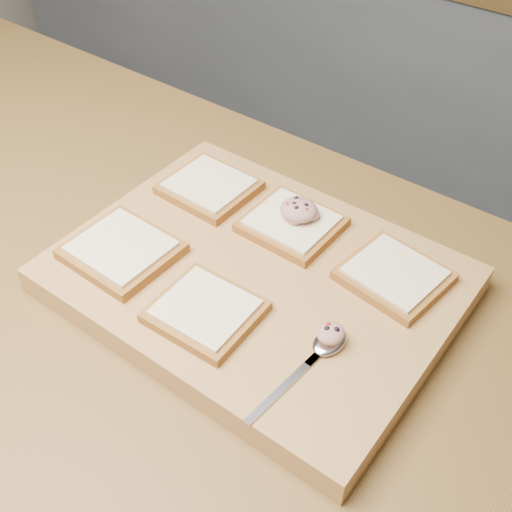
{
  "coord_description": "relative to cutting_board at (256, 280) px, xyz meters",
  "views": [
    {
      "loc": [
        0.49,
        -0.41,
        1.52
      ],
      "look_at": [
        0.14,
        0.06,
        0.96
      ],
      "focal_mm": 45.0,
      "sensor_mm": 36.0,
      "label": 1
    }
  ],
  "objects": [
    {
      "name": "bread_far_left",
      "position": [
        -0.15,
        0.09,
        0.03
      ],
      "size": [
        0.12,
        0.11,
        0.02
      ],
      "color": "olive",
      "rests_on": "cutting_board"
    },
    {
      "name": "back_counter",
      "position": [
        -0.14,
        1.37,
        -0.45
      ],
      "size": [
        3.6,
        0.62,
        0.94
      ],
      "color": "slate",
      "rests_on": "ground"
    },
    {
      "name": "bread_far_right",
      "position": [
        0.15,
        0.09,
        0.03
      ],
      "size": [
        0.13,
        0.12,
        0.02
      ],
      "color": "olive",
      "rests_on": "cutting_board"
    },
    {
      "name": "bread_near_center",
      "position": [
        -0.0,
        -0.1,
        0.03
      ],
      "size": [
        0.12,
        0.11,
        0.02
      ],
      "color": "olive",
      "rests_on": "cutting_board"
    },
    {
      "name": "island_counter",
      "position": [
        -0.14,
        -0.06,
        -0.47
      ],
      "size": [
        2.0,
        0.8,
        0.9
      ],
      "color": "slate",
      "rests_on": "ground"
    },
    {
      "name": "tuna_salad_dollop",
      "position": [
        -0.0,
        0.1,
        0.05
      ],
      "size": [
        0.05,
        0.05,
        0.02
      ],
      "color": "tan",
      "rests_on": "bread_far_center"
    },
    {
      "name": "cutting_board",
      "position": [
        0.0,
        0.0,
        0.0
      ],
      "size": [
        0.49,
        0.37,
        0.04
      ],
      "primitive_type": "cube",
      "color": "tan",
      "rests_on": "island_counter"
    },
    {
      "name": "bread_near_left",
      "position": [
        -0.16,
        -0.08,
        0.03
      ],
      "size": [
        0.13,
        0.12,
        0.02
      ],
      "color": "olive",
      "rests_on": "cutting_board"
    },
    {
      "name": "bread_far_center",
      "position": [
        -0.01,
        0.09,
        0.03
      ],
      "size": [
        0.12,
        0.11,
        0.02
      ],
      "color": "olive",
      "rests_on": "cutting_board"
    },
    {
      "name": "spoon_salad",
      "position": [
        0.14,
        -0.05,
        0.04
      ],
      "size": [
        0.03,
        0.03,
        0.02
      ],
      "color": "tan",
      "rests_on": "spoon"
    },
    {
      "name": "spoon",
      "position": [
        0.14,
        -0.06,
        0.02
      ],
      "size": [
        0.04,
        0.17,
        0.01
      ],
      "color": "silver",
      "rests_on": "cutting_board"
    }
  ]
}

